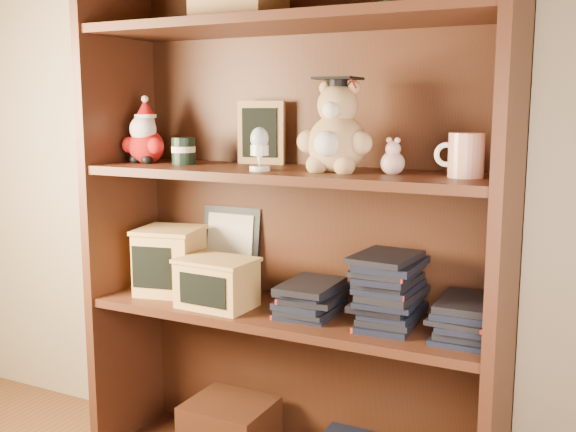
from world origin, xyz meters
name	(u,v)px	position (x,y,z in m)	size (l,w,h in m)	color
bookcase	(295,228)	(0.07, 1.36, 0.78)	(1.20, 0.35, 1.60)	#462214
shelf_lower	(288,314)	(0.07, 1.30, 0.54)	(1.14, 0.33, 0.02)	#462214
shelf_upper	(288,174)	(0.07, 1.30, 0.94)	(1.14, 0.33, 0.02)	#462214
santa_plush	(145,138)	(-0.41, 1.30, 1.03)	(0.15, 0.11, 0.21)	#A50F0F
teachers_tin	(183,151)	(-0.28, 1.30, 0.99)	(0.07, 0.07, 0.08)	black
chalkboard_plaque	(261,134)	(-0.08, 1.42, 1.04)	(0.15, 0.09, 0.19)	#9E7547
egg_cup	(260,147)	(0.02, 1.23, 1.01)	(0.06, 0.06, 0.12)	white
grad_teddy_bear	(336,135)	(0.22, 1.30, 1.05)	(0.21, 0.18, 0.25)	tan
pink_figurine	(393,160)	(0.37, 1.30, 0.99)	(0.06, 0.06, 0.10)	#CD9F9E
teacher_mug	(465,155)	(0.55, 1.31, 1.00)	(0.12, 0.09, 0.11)	silver
certificate_frame	(231,247)	(-0.20, 1.44, 0.68)	(0.21, 0.05, 0.26)	black
treats_box	(170,260)	(-0.34, 1.30, 0.65)	(0.22, 0.22, 0.20)	tan
pencils_box	(217,282)	(-0.12, 1.24, 0.62)	(0.22, 0.16, 0.14)	tan
book_stack_left	(314,297)	(0.15, 1.30, 0.60)	(0.14, 0.20, 0.10)	black
book_stack_mid	(388,290)	(0.37, 1.30, 0.65)	(0.14, 0.20, 0.19)	black
book_stack_right	(467,318)	(0.57, 1.30, 0.60)	(0.14, 0.20, 0.10)	black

